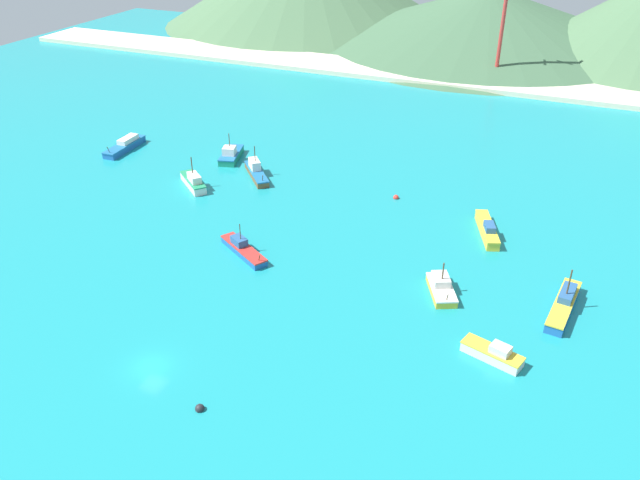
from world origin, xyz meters
name	(u,v)px	position (x,y,z in m)	size (l,w,h in m)	color
ground	(275,240)	(0.00, 30.00, -0.25)	(260.00, 280.00, 0.50)	teal
fishing_boat_0	(243,249)	(-2.29, 24.63, 0.70)	(9.30, 6.76, 4.44)	#1E5BA8
fishing_boat_1	(487,229)	(28.06, 43.28, 0.85)	(5.28, 10.16, 2.35)	gold
fishing_boat_2	(193,182)	(-20.46, 40.31, 1.00)	(7.62, 6.82, 5.50)	silver
fishing_boat_3	(564,304)	(39.97, 28.11, 0.88)	(3.46, 11.24, 5.65)	#1E5BA8
fishing_boat_5	(256,171)	(-12.81, 48.32, 0.93)	(8.23, 8.88, 5.53)	brown
fishing_boat_6	(441,288)	(25.42, 25.96, 0.81)	(5.35, 7.22, 4.41)	gold
fishing_boat_8	(493,353)	(33.65, 15.72, 0.80)	(7.11, 3.97, 2.20)	silver
fishing_boat_9	(231,154)	(-20.74, 53.31, 0.91)	(5.14, 8.64, 5.13)	#198466
fishing_boat_10	(125,145)	(-41.70, 49.49, 0.83)	(2.95, 10.74, 2.49)	#1E5BA8
buoy_0	(396,198)	(12.26, 49.51, 0.16)	(0.93, 0.93, 0.93)	red
buoy_1	(200,409)	(8.27, -3.30, 0.17)	(0.95, 0.95, 0.95)	#232328
beach_strip	(431,76)	(0.00, 120.15, 0.60)	(247.00, 16.08, 1.20)	beige
hill_central	(487,16)	(5.62, 162.25, 8.41)	(105.01, 105.01, 16.83)	#3D6042
radio_tower	(504,12)	(15.65, 123.28, 16.80)	(3.29, 2.63, 32.93)	#B7332D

